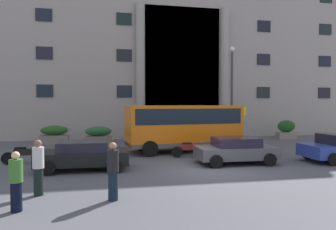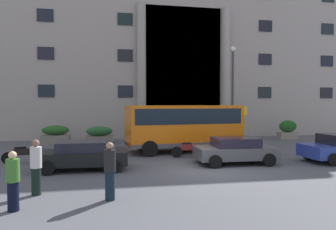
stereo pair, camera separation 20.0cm
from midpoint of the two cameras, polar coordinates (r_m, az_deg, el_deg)
ground_plane at (r=14.00m, az=8.06°, el=-10.41°), size 80.00×64.00×0.12m
office_building_facade at (r=31.36m, az=-2.19°, el=13.36°), size 39.37×9.64×18.20m
orange_minibus at (r=19.04m, az=3.25°, el=-1.70°), size 7.22×3.36×2.87m
bus_stop_sign at (r=22.40m, az=14.20°, el=-1.21°), size 0.44×0.08×2.76m
hedge_planter_entrance_right at (r=27.71m, az=21.57°, el=-2.61°), size 1.64×0.72×1.59m
hedge_planter_far_west at (r=25.50m, az=11.39°, el=-2.81°), size 2.13×0.92×1.66m
hedge_planter_east at (r=23.50m, az=-12.40°, el=-3.70°), size 2.03×0.92×1.28m
hedge_planter_far_east at (r=24.32m, az=-19.96°, el=-3.49°), size 2.03×0.96×1.36m
parked_sedan_far at (r=15.67m, az=12.75°, el=-6.35°), size 3.94×2.13×1.30m
white_taxi_kerbside at (r=14.39m, az=-15.21°, el=-7.14°), size 4.00×2.08×1.29m
scooter_by_planter at (r=17.06m, az=4.30°, el=-6.36°), size 2.06×0.65×0.89m
motorcycle_far_end at (r=17.99m, az=15.69°, el=-6.00°), size 1.93×0.75×0.89m
motorcycle_near_kerb at (r=16.94m, az=-24.96°, el=-6.61°), size 2.10×0.55×0.89m
pedestrian_child_trailing at (r=9.60m, az=-26.32°, el=-10.94°), size 0.36×0.36×1.66m
pedestrian_woman_dark_dress at (r=10.92m, az=-22.83°, el=-8.88°), size 0.36×0.36×1.81m
pedestrian_man_crossing at (r=9.71m, az=-10.16°, el=-10.17°), size 0.36×0.36×1.79m
lamppost_plaza_centre at (r=23.12m, az=12.17°, el=5.09°), size 0.40×0.40×7.16m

